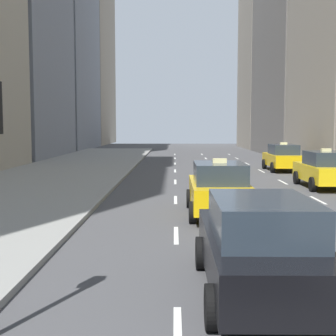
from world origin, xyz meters
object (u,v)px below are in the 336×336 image
(taxi_lead, at_px, (219,188))
(taxi_fourth, at_px, (324,169))
(taxi_second, at_px, (283,157))
(sedan_black_near, at_px, (259,246))

(taxi_lead, height_order, taxi_fourth, same)
(taxi_second, relative_size, taxi_fourth, 1.00)
(taxi_lead, xyz_separation_m, sedan_black_near, (0.00, -7.29, -0.01))
(taxi_fourth, bearing_deg, taxi_second, 90.00)
(taxi_second, xyz_separation_m, sedan_black_near, (-5.60, -22.63, -0.01))
(taxi_second, bearing_deg, sedan_black_near, -103.90)
(taxi_second, bearing_deg, taxi_lead, -110.06)
(taxi_second, height_order, taxi_fourth, same)
(taxi_lead, height_order, sedan_black_near, taxi_lead)
(taxi_fourth, bearing_deg, sedan_black_near, -111.58)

